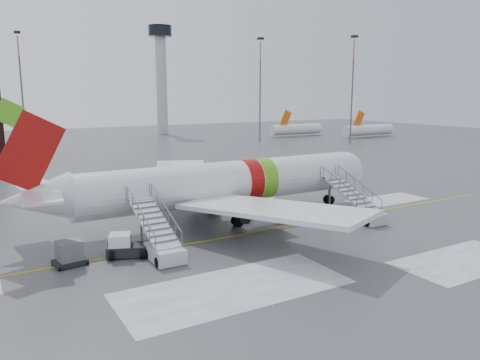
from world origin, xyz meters
TOP-DOWN VIEW (x-y plane):
  - ground at (0.00, 0.00)m, footprint 260.00×260.00m
  - airliner at (0.37, 3.84)m, footprint 35.03×32.97m
  - airstair_fwd at (11.42, -2.70)m, footprint 2.05×7.70m
  - airstair_aft at (-7.82, -2.70)m, footprint 2.05×7.70m
  - pushback_tug at (-9.95, -1.22)m, footprint 3.29×2.91m
  - uld_container at (-13.72, -1.06)m, footprint 2.28×1.81m
  - control_tower at (30.00, 95.00)m, footprint 6.40×6.40m
  - light_mast_far_ne at (42.00, 62.00)m, footprint 1.20×1.20m
  - light_mast_far_n at (-8.00, 78.00)m, footprint 1.20×1.20m
  - light_mast_far_e at (58.00, 48.00)m, footprint 1.20×1.20m
  - distant_aircraft at (62.50, 64.00)m, footprint 35.00×18.00m

SIDE VIEW (x-z plane):
  - ground at x=0.00m, z-range 0.00..0.00m
  - distant_aircraft at x=62.50m, z-range -4.00..4.00m
  - pushback_tug at x=-9.95m, z-range -0.10..1.57m
  - uld_container at x=-13.72m, z-range -0.05..1.63m
  - airstair_fwd at x=11.42m, z-range -0.68..2.81m
  - airstair_aft at x=-7.82m, z-range -0.68..2.81m
  - airliner at x=0.37m, z-range -2.17..9.01m
  - light_mast_far_ne at x=42.00m, z-range 1.71..25.96m
  - light_mast_far_n at x=-8.00m, z-range 1.71..25.96m
  - light_mast_far_e at x=58.00m, z-range 1.71..25.96m
  - control_tower at x=30.00m, z-range 3.75..33.75m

